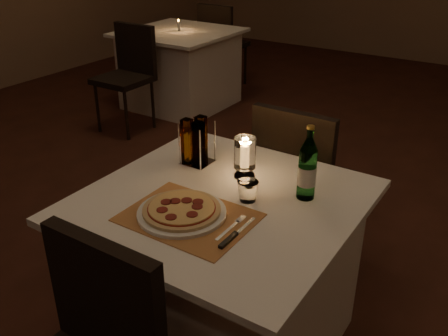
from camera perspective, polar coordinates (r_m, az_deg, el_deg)
The scene contains 16 objects.
floor at distance 2.76m, azimuth 4.20°, elevation -11.57°, with size 8.00×10.00×0.02m, color #411D15.
main_table at distance 2.11m, azimuth -0.30°, elevation -12.11°, with size 1.00×1.00×0.74m.
chair_far at distance 2.55m, azimuth 8.56°, elevation -0.41°, with size 0.42×0.42×0.90m.
placemat at distance 1.78m, azimuth -4.07°, elevation -5.65°, with size 0.45×0.34×0.00m, color #BB7841.
plate at distance 1.80m, azimuth -4.85°, elevation -5.12°, with size 0.32×0.32×0.01m, color white.
pizza at distance 1.79m, azimuth -4.87°, elevation -4.68°, with size 0.28×0.28×0.02m.
fork at distance 1.73m, azimuth 1.03°, elevation -6.64°, with size 0.02×0.18×0.00m.
knife at distance 1.67m, azimuth 0.93°, elevation -7.87°, with size 0.02×0.22×0.01m.
tumbler at distance 1.87m, azimuth 2.74°, elevation -2.65°, with size 0.08×0.08×0.08m, color white, non-canonical shape.
water_bottle at distance 1.88m, azimuth 9.49°, elevation -0.18°, with size 0.07×0.07×0.29m.
hurricane_candle at distance 2.02m, azimuth 2.40°, elevation 1.59°, with size 0.09×0.09×0.17m.
cruet_caddy at distance 2.13m, azimuth -3.23°, elevation 2.86°, with size 0.12×0.12×0.21m.
neighbor_table_left at distance 5.03m, azimuth -5.01°, elevation 11.26°, with size 1.00×1.00×0.74m.
neighbor_chair_la at distance 4.46m, azimuth -10.80°, elevation 11.26°, with size 0.42×0.42×0.90m.
neighbor_chair_lb at distance 5.55m, azimuth -0.44°, elevation 14.67°, with size 0.42×0.42×0.90m.
neighbor_candle_left at distance 4.94m, azimuth -5.21°, elevation 15.90°, with size 0.03×0.03×0.11m.
Camera 1 is at (1.02, -1.92, 1.69)m, focal length 40.00 mm.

